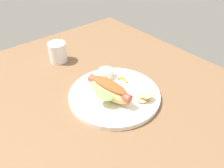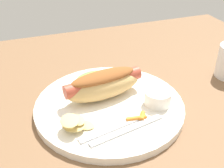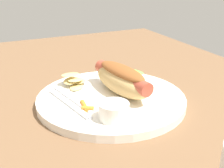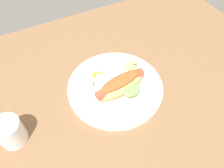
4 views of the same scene
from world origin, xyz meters
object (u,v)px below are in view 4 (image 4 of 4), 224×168
Objects in this scene: sauce_ramekin at (84,85)px; knife at (109,68)px; fork at (103,66)px; drinking_cup at (10,132)px; carrot_garnish at (96,74)px; chips_pile at (130,64)px; hot_dog at (120,85)px; plate at (115,88)px.

knife is at bearing -159.61° from sauce_ramekin.
fork is 1.88× the size of drinking_cup.
drinking_cup is at bearing 18.28° from carrot_garnish.
knife is 2.05× the size of chips_pile.
carrot_garnish is at bearing -76.20° from hot_dog.
chips_pile is (-6.71, 2.46, 1.08)cm from knife.
fork is at bearing -149.00° from sauce_ramekin.
fork is (-9.22, -5.54, -1.32)cm from sauce_ramekin.
carrot_garnish is (5.19, 0.79, 0.27)cm from knife.
knife is 1.77× the size of drinking_cup.
chips_pile is at bearing -169.00° from drinking_cup.
chips_pile is at bearing -144.01° from hot_dog.
drinking_cup reaches higher than carrot_garnish.
plate is 2.15× the size of knife.
plate is at bearing 78.08° from fork.
hot_dog is 10.83cm from knife.
knife is 5.26cm from carrot_garnish.
carrot_garnish is (-5.62, -3.23, -1.07)cm from sauce_ramekin.
drinking_cup reaches higher than plate.
chips_pile reaches higher than fork.
knife is (-1.33, -10.30, -3.07)cm from hot_dog.
hot_dog is 4.01× the size of carrot_garnish.
carrot_garnish is at bearing -150.14° from sauce_ramekin.
sauce_ramekin reaches higher than carrot_garnish.
chips_pile is at bearing -174.91° from sauce_ramekin.
sauce_ramekin is 0.78× the size of chips_pile.
hot_dog is 12.21cm from fork.
sauce_ramekin is at bearing 19.83° from fork.
fork is (0.26, -11.82, -3.05)cm from hot_dog.
fork is 1.07× the size of knife.
drinking_cup is (32.86, 11.98, 2.24)cm from fork.
knife is at bearing -171.33° from carrot_garnish.
hot_dog reaches higher than fork.
fork is at bearing -90.76° from plate.
plate is at bearing -89.33° from hot_dog.
drinking_cup is at bearing 5.42° from knife.
fork is 4.28cm from carrot_garnish.
chips_pile is (-8.30, 3.98, 1.06)cm from fork.
hot_dog reaches higher than knife.
fork is 9.27cm from chips_pile.
drinking_cup is (32.74, 2.60, 3.24)cm from plate.
chips_pile is 12.04cm from carrot_garnish.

